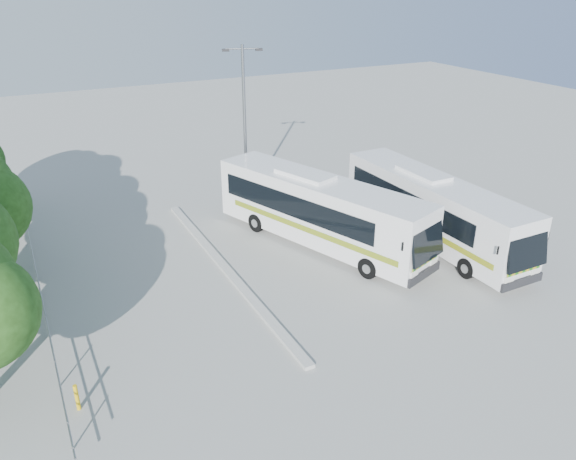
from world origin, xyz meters
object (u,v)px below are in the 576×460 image
coach_main (320,210)px  lamppost (245,119)px  coach_adjacent (433,209)px  bollard (77,397)px

coach_main → lamppost: bearing=77.5°
coach_main → lamppost: size_ratio=1.37×
coach_main → coach_adjacent: coach_main is taller
coach_main → lamppost: 7.79m
coach_main → bollard: size_ratio=13.19×
coach_main → lamppost: (-0.85, 7.12, 3.07)m
coach_adjacent → bollard: coach_adjacent is taller
bollard → lamppost: bearing=50.1°
coach_adjacent → bollard: bearing=-166.1°
coach_main → coach_adjacent: (5.12, -2.23, -0.06)m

